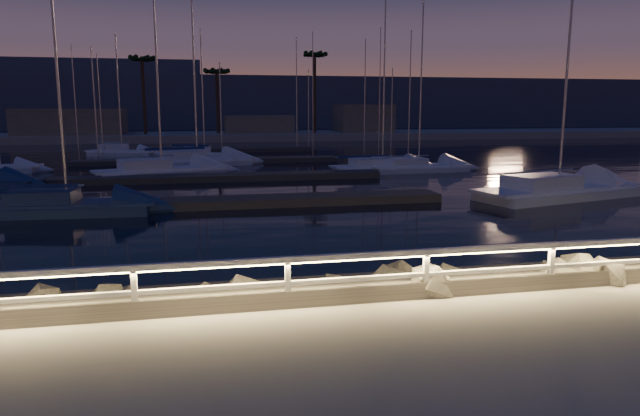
{
  "coord_description": "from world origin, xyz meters",
  "views": [
    {
      "loc": [
        -0.65,
        -11.09,
        4.03
      ],
      "look_at": [
        2.51,
        4.0,
        1.32
      ],
      "focal_mm": 32.0,
      "sensor_mm": 36.0,
      "label": 1
    }
  ],
  "objects_px": {
    "sailboat_g": "(158,170)",
    "sailboat_m": "(120,152)",
    "sailboat_c": "(62,205)",
    "sailboat_d": "(555,190)",
    "guard_rail": "(235,273)",
    "sailboat_l": "(380,167)",
    "sailboat_h": "(416,166)",
    "sailboat_n": "(203,154)",
    "sailboat_k": "(194,160)"
  },
  "relations": [
    {
      "from": "sailboat_g",
      "to": "sailboat_d",
      "type": "bearing_deg",
      "value": -53.26
    },
    {
      "from": "sailboat_k",
      "to": "sailboat_l",
      "type": "xyz_separation_m",
      "value": [
        13.29,
        -7.09,
        -0.07
      ]
    },
    {
      "from": "sailboat_c",
      "to": "sailboat_l",
      "type": "height_order",
      "value": "sailboat_c"
    },
    {
      "from": "guard_rail",
      "to": "sailboat_m",
      "type": "relative_size",
      "value": 3.8
    },
    {
      "from": "sailboat_d",
      "to": "sailboat_n",
      "type": "distance_m",
      "value": 32.64
    },
    {
      "from": "sailboat_l",
      "to": "guard_rail",
      "type": "bearing_deg",
      "value": -118.63
    },
    {
      "from": "sailboat_c",
      "to": "sailboat_d",
      "type": "relative_size",
      "value": 0.79
    },
    {
      "from": "sailboat_k",
      "to": "sailboat_n",
      "type": "xyz_separation_m",
      "value": [
        0.7,
        6.73,
        -0.06
      ]
    },
    {
      "from": "sailboat_d",
      "to": "sailboat_n",
      "type": "relative_size",
      "value": 1.43
    },
    {
      "from": "sailboat_d",
      "to": "sailboat_c",
      "type": "bearing_deg",
      "value": 164.29
    },
    {
      "from": "sailboat_n",
      "to": "sailboat_k",
      "type": "bearing_deg",
      "value": -77.23
    },
    {
      "from": "guard_rail",
      "to": "sailboat_h",
      "type": "bearing_deg",
      "value": 62.22
    },
    {
      "from": "sailboat_g",
      "to": "sailboat_h",
      "type": "bearing_deg",
      "value": -21.47
    },
    {
      "from": "sailboat_g",
      "to": "sailboat_c",
      "type": "bearing_deg",
      "value": -122.94
    },
    {
      "from": "sailboat_m",
      "to": "sailboat_n",
      "type": "bearing_deg",
      "value": -13.24
    },
    {
      "from": "sailboat_c",
      "to": "sailboat_n",
      "type": "height_order",
      "value": "sailboat_c"
    },
    {
      "from": "guard_rail",
      "to": "sailboat_n",
      "type": "xyz_separation_m",
      "value": [
        -0.38,
        42.4,
        -0.97
      ]
    },
    {
      "from": "sailboat_m",
      "to": "guard_rail",
      "type": "bearing_deg",
      "value": -61.54
    },
    {
      "from": "sailboat_d",
      "to": "sailboat_g",
      "type": "relative_size",
      "value": 1.11
    },
    {
      "from": "sailboat_h",
      "to": "sailboat_l",
      "type": "xyz_separation_m",
      "value": [
        -2.64,
        0.4,
        -0.0
      ]
    },
    {
      "from": "guard_rail",
      "to": "sailboat_m",
      "type": "height_order",
      "value": "sailboat_m"
    },
    {
      "from": "guard_rail",
      "to": "sailboat_l",
      "type": "distance_m",
      "value": 31.1
    },
    {
      "from": "sailboat_c",
      "to": "sailboat_h",
      "type": "bearing_deg",
      "value": 33.93
    },
    {
      "from": "sailboat_l",
      "to": "sailboat_k",
      "type": "bearing_deg",
      "value": 146.43
    },
    {
      "from": "sailboat_g",
      "to": "sailboat_m",
      "type": "bearing_deg",
      "value": 84.98
    },
    {
      "from": "sailboat_l",
      "to": "sailboat_n",
      "type": "xyz_separation_m",
      "value": [
        -12.59,
        13.82,
        0.01
      ]
    },
    {
      "from": "sailboat_g",
      "to": "sailboat_k",
      "type": "relative_size",
      "value": 0.98
    },
    {
      "from": "sailboat_c",
      "to": "sailboat_n",
      "type": "relative_size",
      "value": 1.12
    },
    {
      "from": "sailboat_c",
      "to": "sailboat_d",
      "type": "height_order",
      "value": "sailboat_d"
    },
    {
      "from": "sailboat_d",
      "to": "sailboat_l",
      "type": "bearing_deg",
      "value": 95.88
    },
    {
      "from": "guard_rail",
      "to": "sailboat_h",
      "type": "relative_size",
      "value": 3.41
    },
    {
      "from": "sailboat_d",
      "to": "sailboat_h",
      "type": "relative_size",
      "value": 1.28
    },
    {
      "from": "sailboat_l",
      "to": "sailboat_m",
      "type": "xyz_separation_m",
      "value": [
        -20.42,
        18.68,
        0.03
      ]
    },
    {
      "from": "guard_rail",
      "to": "sailboat_l",
      "type": "xyz_separation_m",
      "value": [
        12.21,
        28.58,
        -0.98
      ]
    },
    {
      "from": "sailboat_l",
      "to": "sailboat_m",
      "type": "distance_m",
      "value": 27.68
    },
    {
      "from": "sailboat_h",
      "to": "sailboat_m",
      "type": "height_order",
      "value": "sailboat_h"
    },
    {
      "from": "sailboat_g",
      "to": "sailboat_m",
      "type": "distance_m",
      "value": 19.08
    },
    {
      "from": "sailboat_h",
      "to": "sailboat_k",
      "type": "distance_m",
      "value": 17.6
    },
    {
      "from": "sailboat_d",
      "to": "sailboat_m",
      "type": "xyz_separation_m",
      "value": [
        -25.51,
        32.3,
        -0.04
      ]
    },
    {
      "from": "sailboat_g",
      "to": "sailboat_m",
      "type": "xyz_separation_m",
      "value": [
        -4.78,
        18.47,
        -0.03
      ]
    },
    {
      "from": "guard_rail",
      "to": "sailboat_l",
      "type": "height_order",
      "value": "sailboat_l"
    },
    {
      "from": "guard_rail",
      "to": "sailboat_c",
      "type": "bearing_deg",
      "value": 113.22
    },
    {
      "from": "sailboat_k",
      "to": "sailboat_n",
      "type": "distance_m",
      "value": 6.77
    },
    {
      "from": "guard_rail",
      "to": "sailboat_m",
      "type": "xyz_separation_m",
      "value": [
        -8.21,
        47.27,
        -0.95
      ]
    },
    {
      "from": "sailboat_n",
      "to": "guard_rail",
      "type": "bearing_deg",
      "value": -70.76
    },
    {
      "from": "sailboat_d",
      "to": "sailboat_k",
      "type": "relative_size",
      "value": 1.08
    },
    {
      "from": "sailboat_h",
      "to": "sailboat_l",
      "type": "height_order",
      "value": "sailboat_h"
    },
    {
      "from": "sailboat_k",
      "to": "sailboat_d",
      "type": "bearing_deg",
      "value": -62.49
    },
    {
      "from": "sailboat_h",
      "to": "sailboat_c",
      "type": "bearing_deg",
      "value": -152.86
    },
    {
      "from": "sailboat_h",
      "to": "sailboat_l",
      "type": "relative_size",
      "value": 1.01
    }
  ]
}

